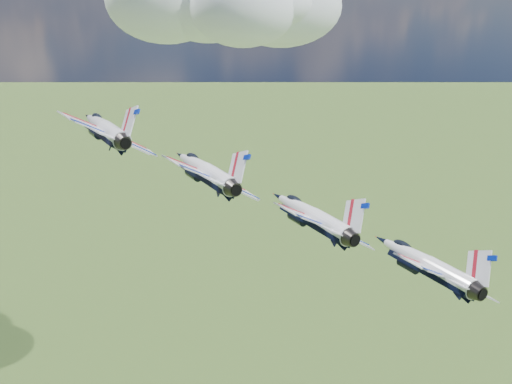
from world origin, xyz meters
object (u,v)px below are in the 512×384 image
object	(u,v)px
jet_3	(424,263)
jet_2	(310,215)
jet_0	(104,128)
jet_1	(204,170)

from	to	relation	value
jet_3	jet_2	bearing A→B (deg)	133.09
jet_2	jet_3	xyz separation A→B (m)	(9.15, -7.05, -3.66)
jet_2	jet_0	bearing A→B (deg)	133.09
jet_0	jet_3	size ratio (longest dim) A/B	1.00
jet_1	jet_3	distance (m)	24.23
jet_2	jet_3	size ratio (longest dim) A/B	1.00
jet_3	jet_0	bearing A→B (deg)	133.09
jet_2	jet_3	world-z (taller)	jet_2
jet_1	jet_3	bearing A→B (deg)	-46.91
jet_0	jet_3	bearing A→B (deg)	-46.91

